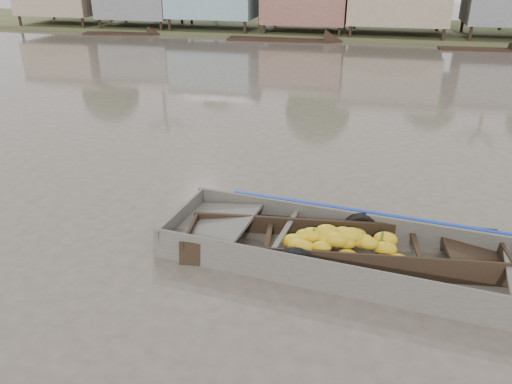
# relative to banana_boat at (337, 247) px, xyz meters

# --- Properties ---
(ground) EXTENTS (120.00, 120.00, 0.00)m
(ground) POSITION_rel_banana_boat_xyz_m (-1.07, -0.48, -0.18)
(ground) COLOR #4C443A
(ground) RESTS_ON ground
(banana_boat) EXTENTS (6.14, 2.11, 0.84)m
(banana_boat) POSITION_rel_banana_boat_xyz_m (0.00, 0.00, 0.00)
(banana_boat) COLOR black
(banana_boat) RESTS_ON ground
(viewer_boat) EXTENTS (8.77, 3.17, 0.69)m
(viewer_boat) POSITION_rel_banana_boat_xyz_m (0.98, -0.22, -0.10)
(viewer_boat) COLOR #3F3B36
(viewer_boat) RESTS_ON ground
(distant_boats) EXTENTS (45.39, 16.66, 0.35)m
(distant_boats) POSITION_rel_banana_boat_xyz_m (7.47, 22.93, -0.23)
(distant_boats) COLOR black
(distant_boats) RESTS_ON ground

